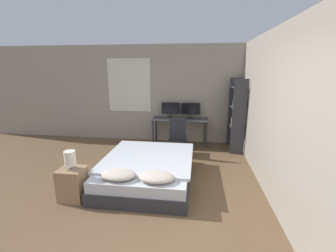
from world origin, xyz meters
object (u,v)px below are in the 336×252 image
object	(u,v)px
office_chair	(178,140)
nightstand	(73,184)
bed	(148,170)
computer_mouse	(190,120)
keyboard	(179,120)
bookshelf	(237,113)
desk	(180,122)
monitor_right	(191,109)
bedside_lamp	(70,159)
monitor_left	(171,109)

from	to	relation	value
office_chair	nightstand	bearing A→B (deg)	-124.43
bed	computer_mouse	bearing A→B (deg)	70.53
keyboard	office_chair	distance (m)	0.68
nightstand	bookshelf	world-z (taller)	bookshelf
desk	office_chair	world-z (taller)	office_chair
monitor_right	office_chair	xyz separation A→B (m)	(-0.26, -0.91, -0.61)
bedside_lamp	bookshelf	bearing A→B (deg)	42.50
nightstand	monitor_left	size ratio (longest dim) A/B	1.03
bed	bookshelf	size ratio (longest dim) A/B	1.08
bed	monitor_left	world-z (taller)	monitor_left
nightstand	monitor_right	distance (m)	3.62
nightstand	desk	world-z (taller)	desk
nightstand	computer_mouse	world-z (taller)	computer_mouse
bed	desk	world-z (taller)	desk
office_chair	monitor_right	bearing A→B (deg)	74.06
desk	office_chair	xyz separation A→B (m)	(0.02, -0.73, -0.28)
keyboard	bookshelf	size ratio (longest dim) A/B	0.21
bookshelf	computer_mouse	bearing A→B (deg)	177.52
monitor_right	bookshelf	world-z (taller)	bookshelf
monitor_left	bedside_lamp	bearing A→B (deg)	-111.24
keyboard	computer_mouse	bearing A→B (deg)	-0.00
desk	keyboard	distance (m)	0.20
computer_mouse	office_chair	distance (m)	0.73
nightstand	monitor_left	distance (m)	3.39
bed	computer_mouse	world-z (taller)	computer_mouse
monitor_right	monitor_left	bearing A→B (deg)	180.00
bedside_lamp	office_chair	size ratio (longest dim) A/B	0.31
keyboard	bedside_lamp	bearing A→B (deg)	-118.35
bed	bedside_lamp	distance (m)	1.38
bed	keyboard	xyz separation A→B (m)	(0.42, 1.99, 0.52)
nightstand	bookshelf	xyz separation A→B (m)	(2.93, 2.69, 0.72)
computer_mouse	office_chair	size ratio (longest dim) A/B	0.07
office_chair	bookshelf	size ratio (longest dim) A/B	0.52
keyboard	office_chair	bearing A→B (deg)	-88.19
monitor_right	keyboard	size ratio (longest dim) A/B	1.35
bed	computer_mouse	distance (m)	2.17
computer_mouse	keyboard	bearing A→B (deg)	180.00
bedside_lamp	monitor_left	size ratio (longest dim) A/B	0.58
computer_mouse	office_chair	world-z (taller)	office_chair
monitor_left	bookshelf	size ratio (longest dim) A/B	0.28
bedside_lamp	computer_mouse	world-z (taller)	bedside_lamp
desk	keyboard	world-z (taller)	keyboard
bed	bookshelf	bearing A→B (deg)	45.90
computer_mouse	monitor_right	bearing A→B (deg)	90.66
monitor_left	bookshelf	bearing A→B (deg)	-13.03
bed	bookshelf	distance (m)	2.80
bedside_lamp	desk	world-z (taller)	bedside_lamp
bedside_lamp	office_chair	distance (m)	2.66
bedside_lamp	desk	distance (m)	3.26
bed	computer_mouse	xyz separation A→B (m)	(0.70, 1.99, 0.53)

